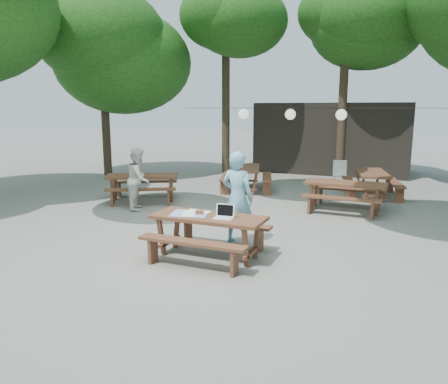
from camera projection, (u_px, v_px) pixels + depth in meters
ground at (223, 237)px, 8.97m from camera, size 80.00×80.00×0.00m
pavilion at (334, 137)px, 18.01m from camera, size 6.00×3.00×2.80m
main_picnic_table at (209, 236)px, 7.73m from camera, size 2.00×1.58×0.75m
picnic_table_nw at (143, 187)px, 12.37m from camera, size 2.42×2.29×0.75m
picnic_table_ne at (345, 196)px, 11.16m from camera, size 2.02×1.62×0.75m
picnic_table_far_w at (247, 178)px, 13.95m from camera, size 2.09×2.29×0.75m
picnic_table_far_e at (371, 184)px, 12.95m from camera, size 1.95×2.20×0.75m
woman at (237, 198)px, 8.42m from camera, size 0.71×0.52×1.81m
second_person at (139, 179)px, 11.30m from camera, size 0.84×0.94×1.60m
plastic_chair at (339, 180)px, 14.41m from camera, size 0.51×0.51×0.90m
laptop at (224, 215)px, 7.48m from camera, size 0.35×0.29×0.24m
tabletop_clutter at (192, 213)px, 7.79m from camera, size 0.76×0.68×0.08m
paper_lanterns at (291, 114)px, 14.01m from camera, size 9.00×0.34×0.38m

